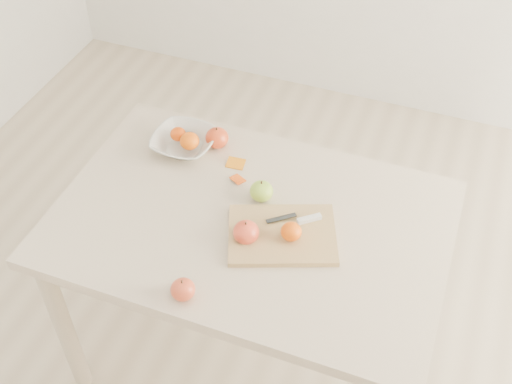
% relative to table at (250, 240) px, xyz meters
% --- Properties ---
extents(ground, '(3.50, 3.50, 0.00)m').
position_rel_table_xyz_m(ground, '(0.00, 0.00, -0.65)').
color(ground, '#C6B293').
rests_on(ground, ground).
extents(table, '(1.20, 0.80, 0.75)m').
position_rel_table_xyz_m(table, '(0.00, 0.00, 0.00)').
color(table, beige).
rests_on(table, ground).
extents(cutting_board, '(0.38, 0.33, 0.02)m').
position_rel_table_xyz_m(cutting_board, '(0.11, -0.03, 0.11)').
color(cutting_board, tan).
rests_on(cutting_board, table).
extents(board_tangerine, '(0.06, 0.06, 0.05)m').
position_rel_table_xyz_m(board_tangerine, '(0.14, -0.04, 0.14)').
color(board_tangerine, '#DC5907').
rests_on(board_tangerine, cutting_board).
extents(fruit_bowl, '(0.21, 0.21, 0.05)m').
position_rel_table_xyz_m(fruit_bowl, '(-0.33, 0.23, 0.12)').
color(fruit_bowl, silver).
rests_on(fruit_bowl, table).
extents(bowl_tangerine_near, '(0.05, 0.05, 0.05)m').
position_rel_table_xyz_m(bowl_tangerine_near, '(-0.35, 0.24, 0.15)').
color(bowl_tangerine_near, '#CA4807').
rests_on(bowl_tangerine_near, fruit_bowl).
extents(bowl_tangerine_far, '(0.07, 0.07, 0.06)m').
position_rel_table_xyz_m(bowl_tangerine_far, '(-0.30, 0.21, 0.15)').
color(bowl_tangerine_far, '#D56307').
rests_on(bowl_tangerine_far, fruit_bowl).
extents(orange_peel_a, '(0.06, 0.05, 0.01)m').
position_rel_table_xyz_m(orange_peel_a, '(-0.13, 0.21, 0.10)').
color(orange_peel_a, orange).
rests_on(orange_peel_a, table).
extents(orange_peel_b, '(0.06, 0.05, 0.01)m').
position_rel_table_xyz_m(orange_peel_b, '(-0.10, 0.15, 0.10)').
color(orange_peel_b, '#CA480E').
rests_on(orange_peel_b, table).
extents(paring_knife, '(0.16, 0.09, 0.01)m').
position_rel_table_xyz_m(paring_knife, '(0.16, 0.04, 0.12)').
color(paring_knife, silver).
rests_on(paring_knife, cutting_board).
extents(apple_green, '(0.07, 0.07, 0.07)m').
position_rel_table_xyz_m(apple_green, '(0.00, 0.09, 0.13)').
color(apple_green, '#68A21A').
rests_on(apple_green, table).
extents(apple_red_a, '(0.08, 0.08, 0.07)m').
position_rel_table_xyz_m(apple_red_a, '(-0.23, 0.28, 0.13)').
color(apple_red_a, maroon).
rests_on(apple_red_a, table).
extents(apple_red_e, '(0.08, 0.08, 0.07)m').
position_rel_table_xyz_m(apple_red_e, '(0.02, -0.08, 0.13)').
color(apple_red_e, '#A7261E').
rests_on(apple_red_e, table).
extents(apple_red_c, '(0.07, 0.07, 0.06)m').
position_rel_table_xyz_m(apple_red_c, '(-0.07, -0.33, 0.13)').
color(apple_red_c, '#A31818').
rests_on(apple_red_c, table).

